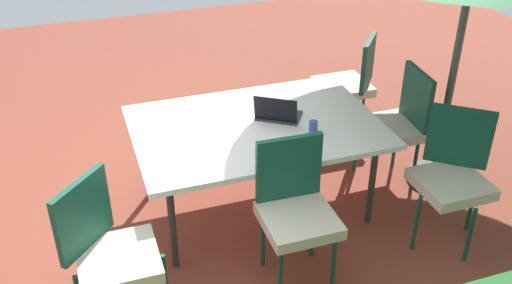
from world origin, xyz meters
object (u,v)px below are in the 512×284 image
chair_southwest (350,81)px  laptop (278,114)px  dining_table (256,130)px  cup (313,127)px  chair_west (396,122)px  chair_northeast (109,249)px  chair_northwest (453,172)px  chair_north (296,207)px

chair_southwest → laptop: chair_southwest is taller
dining_table → cup: bearing=144.9°
cup → chair_west: bearing=-163.8°
chair_west → chair_southwest: same height
chair_southwest → cup: size_ratio=10.74×
dining_table → cup: 0.43m
dining_table → chair_west: (-1.20, -0.00, -0.14)m
dining_table → laptop: laptop is taller
chair_northeast → laptop: (-1.35, -0.83, 0.24)m
chair_west → chair_northeast: size_ratio=1.00×
chair_west → laptop: bearing=-86.1°
laptop → cup: size_ratio=4.41×
chair_southwest → laptop: (1.01, 0.79, 0.24)m
dining_table → chair_northwest: 1.42m
chair_northwest → chair_southwest: 1.58m
dining_table → chair_northeast: size_ratio=1.82×
chair_west → cup: size_ratio=10.74×
chair_west → chair_north: bearing=-51.6°
chair_northeast → laptop: chair_northeast is taller
dining_table → chair_southwest: chair_southwest is taller
chair_north → cup: size_ratio=10.74×
chair_northwest → chair_northeast: 2.37m
chair_northwest → cup: (0.85, -0.52, 0.24)m
chair_southwest → laptop: size_ratio=2.43×
chair_northwest → chair_west: bearing=128.4°
chair_west → chair_northeast: 2.50m
cup → chair_southwest: bearing=-128.5°
chair_northeast → laptop: size_ratio=2.43×
chair_northeast → chair_north: (-1.18, -0.03, 0.00)m
laptop → chair_northwest: bearing=176.3°
chair_west → dining_table: bearing=-84.6°
dining_table → chair_north: bearing=90.2°
dining_table → laptop: (-0.18, -0.03, 0.09)m
dining_table → chair_southwest: (-1.19, -0.81, -0.14)m
chair_west → chair_northwest: bearing=5.0°
chair_northwest → chair_southwest: bearing=128.8°
dining_table → cup: cup is taller
chair_north → laptop: 0.86m
dining_table → laptop: 0.20m
chair_southwest → dining_table: bearing=-16.5°
chair_northeast → chair_northwest: bearing=-45.5°
chair_north → chair_southwest: bearing=55.3°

